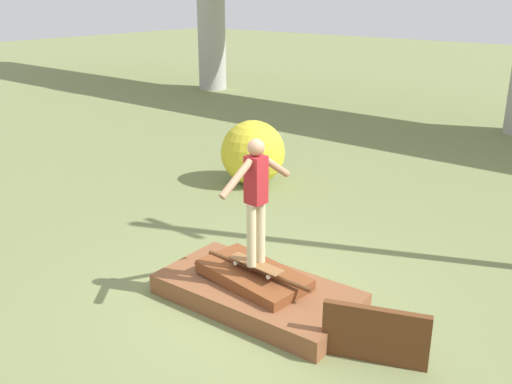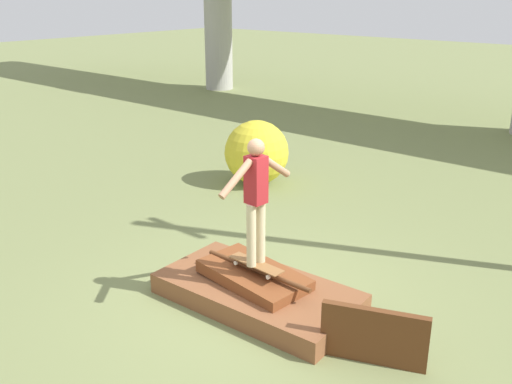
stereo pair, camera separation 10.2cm
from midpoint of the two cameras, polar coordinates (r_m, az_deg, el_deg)
The scene contains 6 objects.
ground_plane at distance 7.60m, azimuth 0.51°, elevation -10.99°, with size 80.00×80.00×0.00m, color olive.
scrap_pile at distance 7.52m, azimuth 0.46°, elevation -9.80°, with size 2.66×1.44×0.50m.
scrap_plank_loose at distance 6.50m, azimuth 12.15°, elevation -13.90°, with size 1.11×0.50×0.65m.
skateboard at distance 7.29m, azimuth 0.40°, elevation -7.25°, with size 0.81×0.23×0.09m.
skater at distance 6.91m, azimuth 0.42°, elevation -0.15°, with size 0.23×1.22×1.63m.
bush_yellow_flowering at distance 11.86m, azimuth 0.31°, elevation 3.97°, with size 1.34×1.34×1.34m.
Camera 2 is at (4.21, -5.01, 3.87)m, focal length 40.00 mm.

